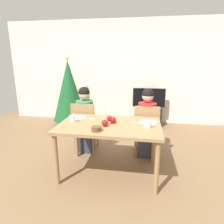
{
  "coord_description": "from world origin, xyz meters",
  "views": [
    {
      "loc": [
        0.44,
        -2.51,
        1.6
      ],
      "look_at": [
        0.0,
        0.2,
        0.87
      ],
      "focal_mm": 31.06,
      "sensor_mm": 36.0,
      "label": 1
    }
  ],
  "objects_px": {
    "person_right_child": "(147,124)",
    "tv_stand": "(148,116)",
    "chair_right": "(146,128)",
    "apple_near_candle": "(113,120)",
    "bowl_walnuts": "(96,129)",
    "dining_table": "(110,130)",
    "mug_right": "(148,124)",
    "apple_by_left_plate": "(109,118)",
    "plate_left": "(80,117)",
    "plate_right": "(148,122)",
    "mug_left": "(73,119)",
    "chair_left": "(85,124)",
    "person_left_child": "(85,121)",
    "christmas_tree": "(69,91)",
    "tv": "(149,98)",
    "candle_centerpiece": "(105,122)"
  },
  "relations": [
    {
      "from": "apple_near_candle",
      "to": "apple_by_left_plate",
      "type": "distance_m",
      "value": 0.12
    },
    {
      "from": "chair_left",
      "to": "plate_left",
      "type": "xyz_separation_m",
      "value": [
        0.05,
        -0.37,
        0.24
      ]
    },
    {
      "from": "tv",
      "to": "mug_right",
      "type": "distance_m",
      "value": 2.35
    },
    {
      "from": "chair_left",
      "to": "mug_right",
      "type": "bearing_deg",
      "value": -31.21
    },
    {
      "from": "person_right_child",
      "to": "mug_left",
      "type": "distance_m",
      "value": 1.25
    },
    {
      "from": "chair_right",
      "to": "christmas_tree",
      "type": "bearing_deg",
      "value": 143.5
    },
    {
      "from": "mug_right",
      "to": "bowl_walnuts",
      "type": "xyz_separation_m",
      "value": [
        -0.64,
        -0.25,
        -0.02
      ]
    },
    {
      "from": "christmas_tree",
      "to": "apple_near_candle",
      "type": "xyz_separation_m",
      "value": [
        1.41,
        -1.96,
        -0.08
      ]
    },
    {
      "from": "person_left_child",
      "to": "tv_stand",
      "type": "height_order",
      "value": "person_left_child"
    },
    {
      "from": "chair_left",
      "to": "apple_near_candle",
      "type": "height_order",
      "value": "chair_left"
    },
    {
      "from": "plate_left",
      "to": "mug_right",
      "type": "height_order",
      "value": "mug_right"
    },
    {
      "from": "plate_right",
      "to": "apple_near_candle",
      "type": "xyz_separation_m",
      "value": [
        -0.49,
        -0.11,
        0.04
      ]
    },
    {
      "from": "tv",
      "to": "mug_right",
      "type": "bearing_deg",
      "value": -91.59
    },
    {
      "from": "chair_right",
      "to": "apple_near_candle",
      "type": "relative_size",
      "value": 10.09
    },
    {
      "from": "person_left_child",
      "to": "mug_left",
      "type": "distance_m",
      "value": 0.65
    },
    {
      "from": "tv_stand",
      "to": "plate_right",
      "type": "height_order",
      "value": "plate_right"
    },
    {
      "from": "person_left_child",
      "to": "mug_left",
      "type": "xyz_separation_m",
      "value": [
        0.01,
        -0.61,
        0.23
      ]
    },
    {
      "from": "mug_left",
      "to": "chair_left",
      "type": "bearing_deg",
      "value": 91.09
    },
    {
      "from": "chair_left",
      "to": "mug_right",
      "type": "relative_size",
      "value": 6.9
    },
    {
      "from": "chair_right",
      "to": "tv",
      "type": "distance_m",
      "value": 1.71
    },
    {
      "from": "tv_stand",
      "to": "bowl_walnuts",
      "type": "height_order",
      "value": "bowl_walnuts"
    },
    {
      "from": "dining_table",
      "to": "apple_near_candle",
      "type": "height_order",
      "value": "apple_near_candle"
    },
    {
      "from": "candle_centerpiece",
      "to": "apple_by_left_plate",
      "type": "relative_size",
      "value": 4.02
    },
    {
      "from": "dining_table",
      "to": "bowl_walnuts",
      "type": "xyz_separation_m",
      "value": [
        -0.12,
        -0.29,
        0.11
      ]
    },
    {
      "from": "chair_left",
      "to": "plate_right",
      "type": "relative_size",
      "value": 3.48
    },
    {
      "from": "plate_left",
      "to": "plate_right",
      "type": "bearing_deg",
      "value": -4.3
    },
    {
      "from": "plate_right",
      "to": "mug_left",
      "type": "relative_size",
      "value": 1.98
    },
    {
      "from": "chair_left",
      "to": "christmas_tree",
      "type": "bearing_deg",
      "value": 120.25
    },
    {
      "from": "person_right_child",
      "to": "tv_stand",
      "type": "bearing_deg",
      "value": 87.68
    },
    {
      "from": "dining_table",
      "to": "plate_left",
      "type": "bearing_deg",
      "value": 155.31
    },
    {
      "from": "chair_right",
      "to": "christmas_tree",
      "type": "xyz_separation_m",
      "value": [
        -1.89,
        1.4,
        0.36
      ]
    },
    {
      "from": "apple_by_left_plate",
      "to": "plate_left",
      "type": "bearing_deg",
      "value": 169.27
    },
    {
      "from": "mug_right",
      "to": "plate_right",
      "type": "bearing_deg",
      "value": 86.46
    },
    {
      "from": "bowl_walnuts",
      "to": "dining_table",
      "type": "bearing_deg",
      "value": 68.21
    },
    {
      "from": "dining_table",
      "to": "christmas_tree",
      "type": "distance_m",
      "value": 2.44
    },
    {
      "from": "dining_table",
      "to": "bowl_walnuts",
      "type": "height_order",
      "value": "bowl_walnuts"
    },
    {
      "from": "candle_centerpiece",
      "to": "bowl_walnuts",
      "type": "distance_m",
      "value": 0.21
    },
    {
      "from": "person_left_child",
      "to": "candle_centerpiece",
      "type": "xyz_separation_m",
      "value": [
        0.51,
        -0.74,
        0.25
      ]
    },
    {
      "from": "person_right_child",
      "to": "mug_right",
      "type": "distance_m",
      "value": 0.72
    },
    {
      "from": "mug_right",
      "to": "apple_by_left_plate",
      "type": "distance_m",
      "value": 0.58
    },
    {
      "from": "chair_right",
      "to": "mug_left",
      "type": "bearing_deg",
      "value": -151.33
    },
    {
      "from": "chair_left",
      "to": "apple_by_left_plate",
      "type": "distance_m",
      "value": 0.75
    },
    {
      "from": "dining_table",
      "to": "tv",
      "type": "distance_m",
      "value": 2.37
    },
    {
      "from": "person_left_child",
      "to": "plate_left",
      "type": "distance_m",
      "value": 0.45
    },
    {
      "from": "chair_right",
      "to": "tv_stand",
      "type": "relative_size",
      "value": 1.41
    },
    {
      "from": "candle_centerpiece",
      "to": "mug_right",
      "type": "relative_size",
      "value": 2.37
    },
    {
      "from": "christmas_tree",
      "to": "chair_right",
      "type": "bearing_deg",
      "value": -36.5
    },
    {
      "from": "bowl_walnuts",
      "to": "plate_right",
      "type": "bearing_deg",
      "value": 34.6
    },
    {
      "from": "christmas_tree",
      "to": "dining_table",
      "type": "bearing_deg",
      "value": -55.65
    },
    {
      "from": "person_right_child",
      "to": "apple_near_candle",
      "type": "height_order",
      "value": "person_right_child"
    }
  ]
}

